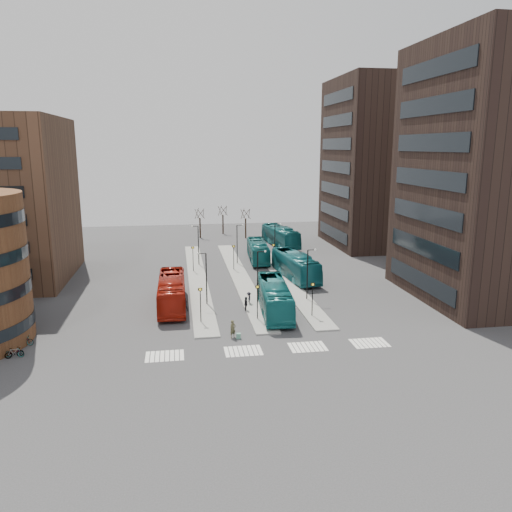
{
  "coord_description": "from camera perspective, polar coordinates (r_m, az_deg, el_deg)",
  "views": [
    {
      "loc": [
        -6.49,
        -37.82,
        18.11
      ],
      "look_at": [
        2.86,
        20.86,
        5.0
      ],
      "focal_mm": 35.0,
      "sensor_mm": 36.0,
      "label": 1
    }
  ],
  "objects": [
    {
      "name": "tower_far",
      "position": [
        95.93,
        14.83,
        10.18
      ],
      "size": [
        20.12,
        20.0,
        30.0
      ],
      "color": "black",
      "rests_on": "ground"
    },
    {
      "name": "bicycle_mid",
      "position": [
        49.19,
        -25.92,
        -9.9
      ],
      "size": [
        1.59,
        0.99,
        0.93
      ],
      "primitive_type": "imported",
      "rotation": [
        0.0,
        0.0,
        1.96
      ],
      "color": "gray",
      "rests_on": "ground"
    },
    {
      "name": "traveller",
      "position": [
        48.6,
        -2.66,
        -8.33
      ],
      "size": [
        0.77,
        0.68,
        1.77
      ],
      "primitive_type": "imported",
      "rotation": [
        0.0,
        0.0,
        0.51
      ],
      "color": "#49452B",
      "rests_on": "ground"
    },
    {
      "name": "island_mid",
      "position": [
        70.69,
        -1.86,
        -2.35
      ],
      "size": [
        2.5,
        45.0,
        0.15
      ],
      "primitive_type": "cube",
      "color": "gray",
      "rests_on": "ground"
    },
    {
      "name": "island_right",
      "position": [
        71.66,
        2.91,
        -2.15
      ],
      "size": [
        2.5,
        45.0,
        0.15
      ],
      "primitive_type": "cube",
      "color": "gray",
      "rests_on": "ground"
    },
    {
      "name": "bare_trees",
      "position": [
        102.07,
        -3.81,
        3.74
      ],
      "size": [
        10.97,
        8.14,
        5.9
      ],
      "color": "black",
      "rests_on": "ground"
    },
    {
      "name": "island_left",
      "position": [
        70.22,
        -6.72,
        -2.53
      ],
      "size": [
        2.5,
        45.0,
        0.15
      ],
      "primitive_type": "cube",
      "color": "gray",
      "rests_on": "ground"
    },
    {
      "name": "commuter_c",
      "position": [
        58.41,
        -0.83,
        -4.86
      ],
      "size": [
        0.68,
        1.03,
        1.48
      ],
      "primitive_type": "imported",
      "rotation": [
        0.0,
        0.0,
        4.57
      ],
      "color": "black",
      "rests_on": "ground"
    },
    {
      "name": "commuter_a",
      "position": [
        56.66,
        -8.16,
        -5.49
      ],
      "size": [
        0.92,
        0.81,
        1.58
      ],
      "primitive_type": "imported",
      "rotation": [
        0.0,
        0.0,
        3.46
      ],
      "color": "black",
      "rests_on": "ground"
    },
    {
      "name": "teal_bus_c",
      "position": [
        69.93,
        4.51,
        -1.09
      ],
      "size": [
        4.43,
        13.13,
        3.59
      ],
      "primitive_type": "imported",
      "rotation": [
        0.0,
        0.0,
        0.11
      ],
      "color": "#145D65",
      "rests_on": "ground"
    },
    {
      "name": "ground",
      "position": [
        42.43,
        0.64,
        -12.82
      ],
      "size": [
        160.0,
        160.0,
        0.0
      ],
      "primitive_type": "plane",
      "color": "#303033",
      "rests_on": "ground"
    },
    {
      "name": "lamp_posts",
      "position": [
        68.02,
        -1.13,
        0.1
      ],
      "size": [
        14.04,
        20.24,
        6.12
      ],
      "color": "black",
      "rests_on": "ground"
    },
    {
      "name": "sign_poles",
      "position": [
        63.33,
        -1.43,
        -1.92
      ],
      "size": [
        12.45,
        22.12,
        3.65
      ],
      "color": "black",
      "rests_on": "ground"
    },
    {
      "name": "bicycle_far",
      "position": [
        51.6,
        -25.07,
        -8.76
      ],
      "size": [
        1.86,
        0.72,
        0.96
      ],
      "primitive_type": "imported",
      "rotation": [
        0.0,
        0.0,
        1.53
      ],
      "color": "gray",
      "rests_on": "ground"
    },
    {
      "name": "commuter_b",
      "position": [
        56.02,
        -1.15,
        -5.51
      ],
      "size": [
        0.52,
        1.03,
        1.69
      ],
      "primitive_type": "imported",
      "rotation": [
        0.0,
        0.0,
        1.68
      ],
      "color": "black",
      "rests_on": "ground"
    },
    {
      "name": "red_bus",
      "position": [
        58.23,
        -9.6,
        -4.04
      ],
      "size": [
        3.02,
        12.66,
        3.52
      ],
      "primitive_type": "imported",
      "rotation": [
        0.0,
        0.0,
        -0.0
      ],
      "color": "#99180B",
      "rests_on": "ground"
    },
    {
      "name": "suitcase",
      "position": [
        48.57,
        -2.02,
        -9.12
      ],
      "size": [
        0.44,
        0.36,
        0.53
      ],
      "primitive_type": "cube",
      "rotation": [
        0.0,
        0.0,
        -0.06
      ],
      "color": "#1C4A9F",
      "rests_on": "ground"
    },
    {
      "name": "teal_bus_a",
      "position": [
        55.43,
        2.1,
        -4.75
      ],
      "size": [
        3.93,
        12.68,
        3.48
      ],
      "primitive_type": "imported",
      "rotation": [
        0.0,
        0.0,
        -0.08
      ],
      "color": "#146466",
      "rests_on": "ground"
    },
    {
      "name": "bicycle_near",
      "position": [
        49.29,
        -25.88,
        -9.88
      ],
      "size": [
        1.74,
        0.8,
        0.88
      ],
      "primitive_type": "imported",
      "rotation": [
        0.0,
        0.0,
        1.44
      ],
      "color": "gray",
      "rests_on": "ground"
    },
    {
      "name": "tower_near",
      "position": [
        66.23,
        26.78,
        8.44
      ],
      "size": [
        20.12,
        20.0,
        30.0
      ],
      "color": "black",
      "rests_on": "ground"
    },
    {
      "name": "teal_bus_d",
      "position": [
        92.58,
        2.8,
        2.29
      ],
      "size": [
        5.03,
        13.33,
        3.63
      ],
      "primitive_type": "imported",
      "rotation": [
        0.0,
        0.0,
        0.16
      ],
      "color": "#125A5E",
      "rests_on": "ground"
    },
    {
      "name": "teal_bus_b",
      "position": [
        80.28,
        0.24,
        0.58
      ],
      "size": [
        3.41,
        11.69,
        3.21
      ],
      "primitive_type": "imported",
      "rotation": [
        0.0,
        0.0,
        -0.06
      ],
      "color": "#136162",
      "rests_on": "ground"
    },
    {
      "name": "crosswalk_stripes",
      "position": [
        46.31,
        1.96,
        -10.58
      ],
      "size": [
        22.35,
        2.4,
        0.01
      ],
      "color": "silver",
      "rests_on": "ground"
    }
  ]
}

